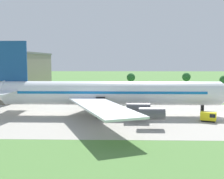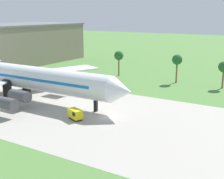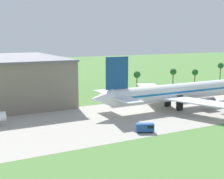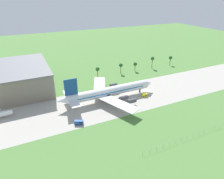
{
  "view_description": "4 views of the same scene",
  "coord_description": "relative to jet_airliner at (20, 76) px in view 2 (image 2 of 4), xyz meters",
  "views": [
    {
      "loc": [
        -28.2,
        -75.29,
        15.65
      ],
      "look_at": [
        -30.24,
        2.37,
        7.31
      ],
      "focal_mm": 45.0,
      "sensor_mm": 36.0,
      "label": 1
    },
    {
      "loc": [
        37.5,
        -59.19,
        24.13
      ],
      "look_at": [
        -0.3,
        2.37,
        6.31
      ],
      "focal_mm": 50.0,
      "sensor_mm": 36.0,
      "label": 2
    },
    {
      "loc": [
        -109.24,
        -90.94,
        27.77
      ],
      "look_at": [
        -60.18,
        2.37,
        9.6
      ],
      "focal_mm": 50.0,
      "sensor_mm": 36.0,
      "label": 3
    },
    {
      "loc": [
        -83.84,
        -113.6,
        69.61
      ],
      "look_at": [
        -27.7,
        5.0,
        6.0
      ],
      "focal_mm": 32.0,
      "sensor_mm": 36.0,
      "label": 4
    }
  ],
  "objects": [
    {
      "name": "taxiway_strip",
      "position": [
        31.58,
        -2.37,
        -6.23
      ],
      "size": [
        320.0,
        44.0,
        0.02
      ],
      "color": "#A8A399",
      "rests_on": "ground_plane"
    },
    {
      "name": "ground_plane",
      "position": [
        31.58,
        -2.37,
        -6.24
      ],
      "size": [
        600.0,
        600.0,
        0.0
      ],
      "primitive_type": "plane",
      "color": "#517F3D"
    },
    {
      "name": "catering_van",
      "position": [
        25.99,
        -7.5,
        -4.92
      ],
      "size": [
        4.28,
        3.27,
        2.46
      ],
      "color": "black",
      "rests_on": "ground_plane"
    },
    {
      "name": "jet_airliner",
      "position": [
        0.0,
        0.0,
        0.0
      ],
      "size": [
        73.35,
        62.11,
        20.77
      ],
      "color": "white",
      "rests_on": "ground_plane"
    },
    {
      "name": "terminal_building",
      "position": [
        -52.27,
        46.87,
        3.22
      ],
      "size": [
        36.72,
        61.2,
        18.9
      ],
      "color": "slate",
      "rests_on": "ground_plane"
    }
  ]
}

